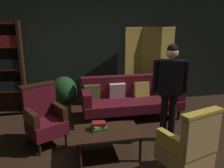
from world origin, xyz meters
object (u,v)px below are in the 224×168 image
object	(u,v)px
armchair_wing_left	(44,117)
standing_figure	(170,84)
folding_screen	(150,65)
bookshelf	(2,67)
velvet_couch	(131,96)
potted_plant	(64,93)
book_red_leather	(99,123)
armchair_gilt_accent	(189,147)
book_tan_leather	(99,126)
book_green_cloth	(99,128)
coffee_table	(108,133)

from	to	relation	value
armchair_wing_left	standing_figure	world-z (taller)	standing_figure
folding_screen	bookshelf	bearing A→B (deg)	179.96
bookshelf	velvet_couch	world-z (taller)	bookshelf
potted_plant	book_red_leather	xyz separation A→B (m)	(0.51, -1.79, 0.02)
armchair_gilt_accent	standing_figure	bearing A→B (deg)	79.19
book_tan_leather	book_red_leather	bearing A→B (deg)	0.00
bookshelf	armchair_wing_left	world-z (taller)	bookshelf
armchair_wing_left	potted_plant	world-z (taller)	armchair_wing_left
bookshelf	armchair_wing_left	size ratio (longest dim) A/B	1.97
folding_screen	bookshelf	size ratio (longest dim) A/B	0.93
bookshelf	book_tan_leather	xyz separation A→B (m)	(1.80, -2.08, -0.61)
armchair_gilt_accent	book_green_cloth	distance (m)	1.36
armchair_gilt_accent	armchair_wing_left	distance (m)	2.34
standing_figure	book_tan_leather	distance (m)	1.38
coffee_table	armchair_gilt_accent	xyz separation A→B (m)	(0.92, -0.79, 0.12)
book_green_cloth	book_tan_leather	xyz separation A→B (m)	(0.00, 0.00, 0.04)
velvet_couch	coffee_table	distance (m)	1.62
armchair_gilt_accent	potted_plant	size ratio (longest dim) A/B	1.20
bookshelf	folding_screen	bearing A→B (deg)	-0.04
armchair_wing_left	book_red_leather	bearing A→B (deg)	-30.23
coffee_table	book_green_cloth	distance (m)	0.16
velvet_couch	book_green_cloth	world-z (taller)	velvet_couch
potted_plant	book_green_cloth	world-z (taller)	potted_plant
armchair_gilt_accent	book_tan_leather	bearing A→B (deg)	140.52
coffee_table	potted_plant	size ratio (longest dim) A/B	1.16
armchair_wing_left	armchair_gilt_accent	bearing A→B (deg)	-35.58
velvet_couch	armchair_wing_left	distance (m)	1.95
potted_plant	book_green_cloth	size ratio (longest dim) A/B	3.42
potted_plant	armchair_gilt_accent	bearing A→B (deg)	-59.60
folding_screen	standing_figure	distance (m)	1.92
bookshelf	coffee_table	world-z (taller)	bookshelf
folding_screen	velvet_couch	distance (m)	1.14
folding_screen	potted_plant	xyz separation A→B (m)	(-2.11, -0.29, -0.49)
standing_figure	book_red_leather	world-z (taller)	standing_figure
velvet_couch	armchair_wing_left	world-z (taller)	armchair_wing_left
folding_screen	armchair_wing_left	size ratio (longest dim) A/B	1.83
book_green_cloth	coffee_table	bearing A→B (deg)	-30.34
armchair_gilt_accent	armchair_wing_left	xyz separation A→B (m)	(-1.90, 1.36, 0.00)
book_tan_leather	armchair_gilt_accent	bearing A→B (deg)	-39.48
book_green_cloth	book_tan_leather	size ratio (longest dim) A/B	1.28
armchair_wing_left	book_tan_leather	bearing A→B (deg)	-30.23
book_green_cloth	book_red_leather	xyz separation A→B (m)	(0.00, 0.00, 0.08)
folding_screen	book_tan_leather	distance (m)	2.67
potted_plant	book_green_cloth	xyz separation A→B (m)	(0.51, -1.79, -0.06)
armchair_wing_left	book_red_leather	distance (m)	0.99
armchair_wing_left	standing_figure	distance (m)	2.19
folding_screen	book_tan_leather	size ratio (longest dim) A/B	9.57
velvet_couch	book_red_leather	xyz separation A→B (m)	(-0.90, -1.34, 0.07)
coffee_table	armchair_gilt_accent	distance (m)	1.22
folding_screen	velvet_couch	xyz separation A→B (m)	(-0.70, -0.73, -0.53)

